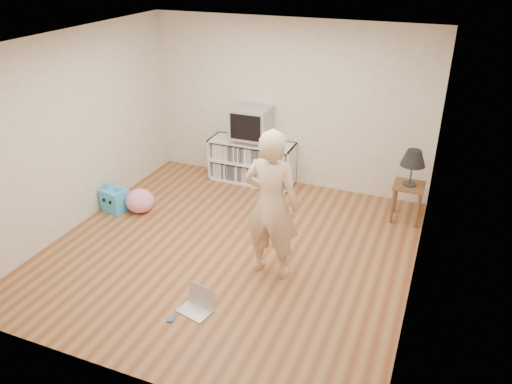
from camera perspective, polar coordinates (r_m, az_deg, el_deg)
The scene contains 13 objects.
ground at distance 6.49m, azimuth -3.00°, elevation -6.58°, with size 4.50×4.50×0.00m, color brown.
walls at distance 5.88m, azimuth -3.30°, elevation 4.08°, with size 4.52×4.52×2.60m.
ceiling at distance 5.52m, azimuth -3.66°, elevation 16.64°, with size 4.50×4.50×0.01m, color white.
media_unit at distance 8.16m, azimuth -0.42°, elevation 3.53°, with size 1.40×0.45×0.70m.
dvd_deck at distance 8.00m, azimuth -0.47°, elevation 6.02°, with size 0.45×0.35×0.07m, color gray.
crt_tv at distance 7.91m, azimuth -0.49°, elevation 7.95°, with size 0.60×0.53×0.50m.
side_table at distance 7.27m, azimuth 16.98°, elevation -0.15°, with size 0.42×0.42×0.55m.
table_lamp at distance 7.06m, azimuth 17.54°, elevation 3.65°, with size 0.34×0.34×0.52m.
person at distance 5.62m, azimuth 1.79°, elevation -1.50°, with size 0.66×0.43×1.81m, color beige.
laptop at distance 5.54m, azimuth -6.63°, elevation -12.57°, with size 0.40×0.35×0.24m.
playing_cards at distance 5.48m, azimuth -9.73°, elevation -14.12°, with size 0.07×0.09×0.02m, color #485CC2.
plush_blue at distance 7.62m, azimuth -15.84°, elevation -0.81°, with size 0.40×0.35×0.40m.
plush_pink at distance 7.48m, azimuth -13.14°, elevation -0.99°, with size 0.41×0.41×0.35m, color pink.
Camera 1 is at (2.34, -4.90, 3.55)m, focal length 35.00 mm.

